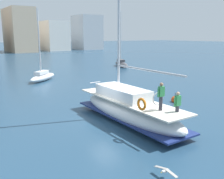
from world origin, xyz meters
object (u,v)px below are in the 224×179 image
Objects in this scene: moored_sloop_near at (43,76)px; moored_catamaran at (121,63)px; main_sailboat at (128,108)px; seagull at (165,171)px; mooring_buoy at (175,100)px.

moored_catamaran reaches higher than moored_sloop_near.
seagull is (-2.98, -6.37, -0.59)m from main_sailboat.
moored_sloop_near is at bearing 82.12° from seagull.
main_sailboat is 1.55× the size of moored_sloop_near.
main_sailboat is 7.05m from seagull.
mooring_buoy is at bearing -115.31° from moored_catamaran.
seagull is (-3.38, -24.45, -0.26)m from moored_sloop_near.
moored_catamaran is at bearing 55.16° from main_sailboat.
seagull is at bearing -138.96° from mooring_buoy.
mooring_buoy is at bearing -70.01° from moored_sloop_near.
main_sailboat reaches higher than seagull.
main_sailboat is 18.09m from moored_sloop_near.
seagull is 1.23× the size of mooring_buoy.
main_sailboat reaches higher than moored_catamaran.
seagull is at bearing -122.99° from moored_catamaran.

